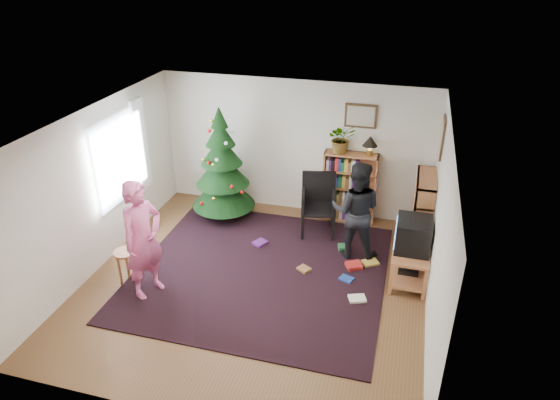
% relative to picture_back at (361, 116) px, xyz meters
% --- Properties ---
extents(floor, '(5.00, 5.00, 0.00)m').
position_rel_picture_back_xyz_m(floor, '(-1.15, -2.48, -1.95)').
color(floor, brown).
rests_on(floor, ground).
extents(ceiling, '(5.00, 5.00, 0.00)m').
position_rel_picture_back_xyz_m(ceiling, '(-1.15, -2.48, 0.55)').
color(ceiling, white).
rests_on(ceiling, wall_back).
extents(wall_back, '(5.00, 0.02, 2.50)m').
position_rel_picture_back_xyz_m(wall_back, '(-1.15, 0.02, -0.70)').
color(wall_back, silver).
rests_on(wall_back, floor).
extents(wall_front, '(5.00, 0.02, 2.50)m').
position_rel_picture_back_xyz_m(wall_front, '(-1.15, -4.97, -0.70)').
color(wall_front, silver).
rests_on(wall_front, floor).
extents(wall_left, '(0.02, 5.00, 2.50)m').
position_rel_picture_back_xyz_m(wall_left, '(-3.65, -2.48, -0.70)').
color(wall_left, silver).
rests_on(wall_left, floor).
extents(wall_right, '(0.02, 5.00, 2.50)m').
position_rel_picture_back_xyz_m(wall_right, '(1.35, -2.48, -0.70)').
color(wall_right, silver).
rests_on(wall_right, floor).
extents(rug, '(3.80, 3.60, 0.02)m').
position_rel_picture_back_xyz_m(rug, '(-1.15, -2.17, -1.94)').
color(rug, black).
rests_on(rug, floor).
extents(window_pane, '(0.04, 1.20, 1.40)m').
position_rel_picture_back_xyz_m(window_pane, '(-3.62, -1.88, -0.45)').
color(window_pane, silver).
rests_on(window_pane, wall_left).
extents(curtain, '(0.06, 0.35, 1.60)m').
position_rel_picture_back_xyz_m(curtain, '(-3.58, -1.18, -0.45)').
color(curtain, white).
rests_on(curtain, wall_left).
extents(picture_back, '(0.55, 0.03, 0.42)m').
position_rel_picture_back_xyz_m(picture_back, '(0.00, 0.00, 0.00)').
color(picture_back, '#4C3319').
rests_on(picture_back, wall_back).
extents(picture_right, '(0.03, 0.50, 0.60)m').
position_rel_picture_back_xyz_m(picture_right, '(1.33, -0.73, 0.00)').
color(picture_right, '#4C3319').
rests_on(picture_right, wall_right).
extents(christmas_tree, '(1.16, 1.16, 2.11)m').
position_rel_picture_back_xyz_m(christmas_tree, '(-2.35, -0.60, -1.07)').
color(christmas_tree, '#3F2816').
rests_on(christmas_tree, rug).
extents(bookshelf_back, '(0.95, 0.30, 1.30)m').
position_rel_picture_back_xyz_m(bookshelf_back, '(-0.09, -0.14, -1.29)').
color(bookshelf_back, '#9E6338').
rests_on(bookshelf_back, floor).
extents(bookshelf_right, '(0.30, 0.95, 1.30)m').
position_rel_picture_back_xyz_m(bookshelf_right, '(1.19, -0.81, -1.29)').
color(bookshelf_right, '#9E6338').
rests_on(bookshelf_right, floor).
extents(tv_stand, '(0.53, 0.96, 0.55)m').
position_rel_picture_back_xyz_m(tv_stand, '(1.07, -1.77, -1.62)').
color(tv_stand, '#9E6338').
rests_on(tv_stand, floor).
extents(crt_tv, '(0.51, 0.55, 0.48)m').
position_rel_picture_back_xyz_m(crt_tv, '(1.07, -1.77, -1.16)').
color(crt_tv, black).
rests_on(crt_tv, tv_stand).
extents(armchair, '(0.69, 0.70, 1.07)m').
position_rel_picture_back_xyz_m(armchair, '(-0.53, -0.66, -1.37)').
color(armchair, black).
rests_on(armchair, rug).
extents(stool, '(0.33, 0.33, 0.55)m').
position_rel_picture_back_xyz_m(stool, '(-2.99, -2.96, -1.52)').
color(stool, '#9E6338').
rests_on(stool, floor).
extents(person_standing, '(0.64, 0.76, 1.79)m').
position_rel_picture_back_xyz_m(person_standing, '(-2.57, -3.08, -1.06)').
color(person_standing, '#D1538A').
rests_on(person_standing, rug).
extents(person_by_chair, '(0.82, 0.65, 1.64)m').
position_rel_picture_back_xyz_m(person_by_chair, '(0.17, -1.31, -1.13)').
color(person_by_chair, black).
rests_on(person_by_chair, rug).
extents(potted_plant, '(0.60, 0.57, 0.53)m').
position_rel_picture_back_xyz_m(potted_plant, '(-0.29, -0.14, -0.39)').
color(potted_plant, gray).
rests_on(potted_plant, bookshelf_back).
extents(table_lamp, '(0.26, 0.26, 0.35)m').
position_rel_picture_back_xyz_m(table_lamp, '(0.21, -0.14, -0.41)').
color(table_lamp, '#A57F33').
rests_on(table_lamp, bookshelf_back).
extents(floor_clutter, '(2.07, 1.46, 0.08)m').
position_rel_picture_back_xyz_m(floor_clutter, '(-0.08, -1.78, -1.91)').
color(floor_clutter, '#A51E19').
rests_on(floor_clutter, rug).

